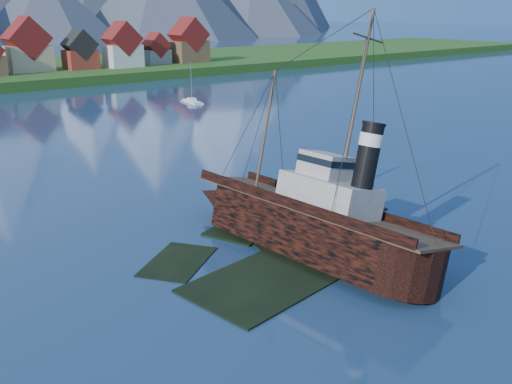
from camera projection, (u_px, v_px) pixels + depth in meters
ground at (292, 258)px, 54.48m from camera, size 1400.00×1400.00×0.00m
shoal at (290, 249)px, 57.24m from camera, size 31.71×21.24×1.14m
tugboat_wreck at (296, 219)px, 55.74m from camera, size 7.20×31.03×24.59m
sailboat_d at (192, 102)px, 142.16m from camera, size 3.04×7.87×10.46m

